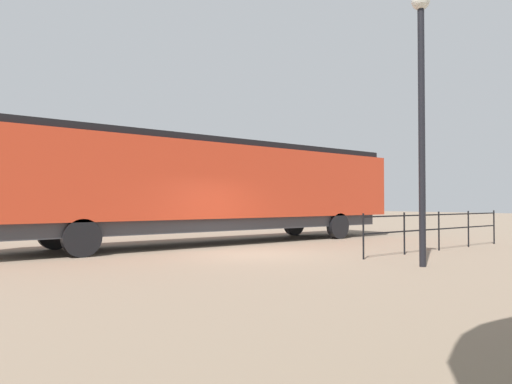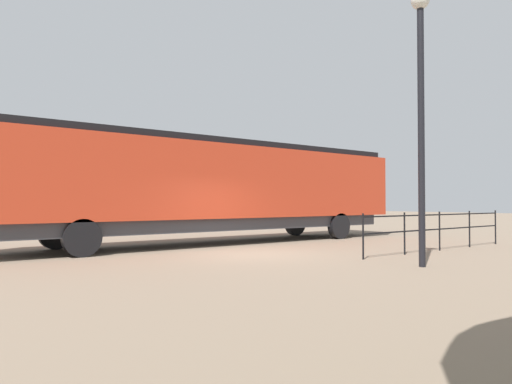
{
  "view_description": "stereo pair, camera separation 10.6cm",
  "coord_description": "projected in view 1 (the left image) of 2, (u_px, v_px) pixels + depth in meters",
  "views": [
    {
      "loc": [
        11.22,
        -8.68,
        1.57
      ],
      "look_at": [
        -0.19,
        0.3,
        1.89
      ],
      "focal_mm": 32.69,
      "sensor_mm": 36.0,
      "label": 1
    },
    {
      "loc": [
        11.29,
        -8.6,
        1.57
      ],
      "look_at": [
        -0.19,
        0.3,
        1.89
      ],
      "focal_mm": 32.69,
      "sensor_mm": 36.0,
      "label": 2
    }
  ],
  "objects": [
    {
      "name": "lamp_post",
      "position": [
        421.0,
        88.0,
        11.44
      ],
      "size": [
        0.45,
        0.45,
        6.77
      ],
      "color": "black",
      "rests_on": "ground_plane"
    },
    {
      "name": "ground_plane",
      "position": [
        252.0,
        254.0,
        14.15
      ],
      "size": [
        120.0,
        120.0,
        0.0
      ],
      "primitive_type": "plane",
      "color": "#84705B"
    },
    {
      "name": "locomotive",
      "position": [
        225.0,
        186.0,
        18.09
      ],
      "size": [
        3.07,
        16.93,
        3.89
      ],
      "color": "red",
      "rests_on": "ground_plane"
    },
    {
      "name": "platform_fence",
      "position": [
        439.0,
        225.0,
        15.17
      ],
      "size": [
        0.05,
        7.71,
        1.27
      ],
      "color": "black",
      "rests_on": "ground_plane"
    }
  ]
}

